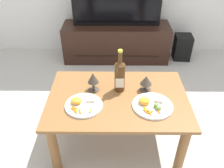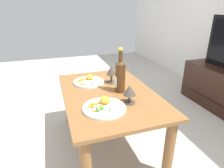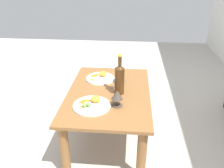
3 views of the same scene
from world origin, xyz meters
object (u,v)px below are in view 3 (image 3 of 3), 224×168
Objects in this scene: goblet_right at (117,96)px; dining_table at (109,102)px; goblet_left at (120,72)px; dinner_plate_right at (92,105)px; dinner_plate_left at (101,78)px; wine_bottle at (120,78)px.

dining_table is at bearing -158.32° from goblet_right.
goblet_left reaches higher than goblet_right.
dinner_plate_right is at bearing -82.38° from goblet_right.
dinner_plate_right reaches higher than dining_table.
dining_table is 0.29m from goblet_left.
goblet_right is at bearing 22.02° from dinner_plate_left.
wine_bottle reaches higher than goblet_right.
dinner_plate_left is (-0.26, -0.19, -0.13)m from wine_bottle.
goblet_right is at bearing -0.00° from goblet_left.
goblet_left is at bearing 155.54° from dining_table.
dining_table is at bearing -24.46° from goblet_left.
dinner_plate_left is at bearing -143.73° from wine_bottle.
goblet_left is 0.54× the size of dinner_plate_right.
wine_bottle is 1.19× the size of dinner_plate_right.
dining_table is 3.62× the size of dinner_plate_right.
goblet_left reaches higher than dinner_plate_right.
goblet_right is 0.48× the size of dinner_plate_left.
goblet_left is at bearing 71.25° from dinner_plate_left.
dining_table is 3.03× the size of wine_bottle.
dining_table is at bearing -98.41° from wine_bottle.
goblet_right is (0.21, 0.08, 0.18)m from dining_table.
goblet_left is at bearing 156.02° from dinner_plate_right.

